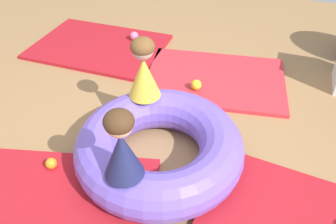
% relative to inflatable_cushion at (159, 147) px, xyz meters
% --- Properties ---
extents(ground_plane, '(8.00, 8.00, 0.00)m').
position_rel_inflatable_cushion_xyz_m(ground_plane, '(0.06, -0.09, -0.17)').
color(ground_plane, '#9E7549').
extents(gym_mat_near_right, '(1.54, 1.21, 0.04)m').
position_rel_inflatable_cushion_xyz_m(gym_mat_near_right, '(0.15, 1.26, -0.15)').
color(gym_mat_near_right, red).
rests_on(gym_mat_near_right, ground).
extents(gym_mat_front, '(1.80, 1.32, 0.04)m').
position_rel_inflatable_cushion_xyz_m(gym_mat_front, '(-0.66, -0.66, -0.15)').
color(gym_mat_front, '#B21923').
rests_on(gym_mat_front, ground).
extents(gym_mat_center_rear, '(1.50, 1.08, 0.04)m').
position_rel_inflatable_cushion_xyz_m(gym_mat_center_rear, '(-1.32, 1.49, -0.15)').
color(gym_mat_center_rear, '#B21923').
rests_on(gym_mat_center_rear, ground).
extents(inflatable_cushion, '(1.27, 1.27, 0.33)m').
position_rel_inflatable_cushion_xyz_m(inflatable_cushion, '(0.00, 0.00, 0.00)').
color(inflatable_cushion, '#7056D1').
rests_on(inflatable_cushion, ground).
extents(child_in_yellow, '(0.34, 0.34, 0.51)m').
position_rel_inflatable_cushion_xyz_m(child_in_yellow, '(-0.26, 0.37, 0.42)').
color(child_in_yellow, yellow).
rests_on(child_in_yellow, inflatable_cushion).
extents(child_in_navy, '(0.33, 0.33, 0.50)m').
position_rel_inflatable_cushion_xyz_m(child_in_navy, '(-0.06, -0.45, 0.41)').
color(child_in_navy, navy).
rests_on(child_in_navy, inflatable_cushion).
extents(play_ball_pink, '(0.10, 0.10, 0.10)m').
position_rel_inflatable_cushion_xyz_m(play_ball_pink, '(-0.98, 1.75, -0.08)').
color(play_ball_pink, pink).
rests_on(play_ball_pink, gym_mat_center_rear).
extents(play_ball_orange, '(0.09, 0.09, 0.09)m').
position_rel_inflatable_cushion_xyz_m(play_ball_orange, '(-0.73, -0.35, -0.08)').
color(play_ball_orange, orange).
rests_on(play_ball_orange, gym_mat_front).
extents(play_ball_yellow, '(0.10, 0.10, 0.10)m').
position_rel_inflatable_cushion_xyz_m(play_ball_yellow, '(0.02, 0.99, -0.08)').
color(play_ball_yellow, yellow).
rests_on(play_ball_yellow, gym_mat_near_right).
extents(play_ball_blue, '(0.08, 0.08, 0.08)m').
position_rel_inflatable_cushion_xyz_m(play_ball_blue, '(-0.19, -0.24, -0.09)').
color(play_ball_blue, blue).
rests_on(play_ball_blue, gym_mat_front).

